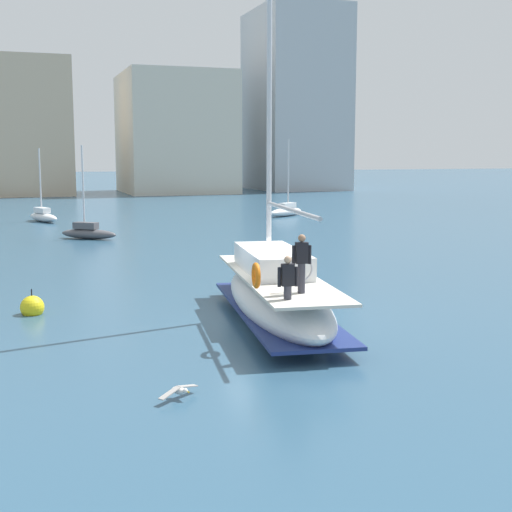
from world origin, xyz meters
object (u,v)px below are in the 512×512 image
moored_cutter_left (88,232)px  seagull (179,390)px  mooring_buoy (32,307)px  main_sailboat (276,293)px  moored_catamaran (286,210)px  moored_sloop_far (43,216)px

moored_cutter_left → seagull: 30.03m
moored_cutter_left → mooring_buoy: moored_cutter_left is taller
seagull → mooring_buoy: (-2.74, 9.43, 0.04)m
seagull → moored_cutter_left: bearing=88.0°
seagull → main_sailboat: bearing=53.4°
mooring_buoy → moored_cutter_left: bearing=79.6°
main_sailboat → moored_catamaran: (14.04, 35.44, -0.42)m
moored_sloop_far → seagull: moored_sloop_far is taller
moored_catamaran → moored_cutter_left: size_ratio=1.12×
main_sailboat → moored_sloop_far: (-5.48, 36.70, -0.45)m
main_sailboat → mooring_buoy: bearing=153.4°
moored_cutter_left → mooring_buoy: 20.92m
moored_cutter_left → main_sailboat: bearing=-82.2°
moored_catamaran → seagull: moored_catamaran is taller
moored_catamaran → seagull: 45.23m
moored_sloop_far → moored_catamaran: 19.55m
moored_cutter_left → seagull: moored_cutter_left is taller
moored_catamaran → moored_cutter_left: moored_catamaran is taller
moored_sloop_far → seagull: 42.59m
mooring_buoy → main_sailboat: bearing=-26.6°
moored_catamaran → moored_sloop_far: bearing=176.3°
moored_sloop_far → mooring_buoy: (-1.63, -33.14, -0.23)m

